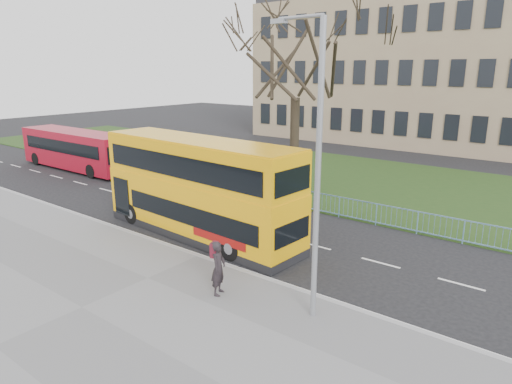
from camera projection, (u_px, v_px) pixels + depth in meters
ground at (224, 247)px, 19.55m from camera, size 120.00×120.00×0.00m
pavement at (82, 309)px, 14.39m from camera, size 80.00×10.50×0.12m
kerb at (198, 257)px, 18.35m from camera, size 80.00×0.20×0.14m
grass_verge at (366, 182)px, 30.45m from camera, size 80.00×15.40×0.08m
guard_railing at (306, 200)px, 24.44m from camera, size 40.00×0.12×1.10m
bare_tree at (296, 80)px, 27.18m from camera, size 9.31×9.31×13.30m
civic_building at (411, 72)px, 47.37m from camera, size 30.00×15.00×14.00m
yellow_bus at (199, 186)px, 20.29m from camera, size 10.54×3.13×4.36m
red_bus at (76, 149)px, 34.13m from camera, size 10.91×2.59×2.87m
pedestrian at (218, 268)px, 15.00m from camera, size 0.65×0.79×1.85m
street_lamp at (315, 162)px, 12.76m from camera, size 1.83×0.35×8.65m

